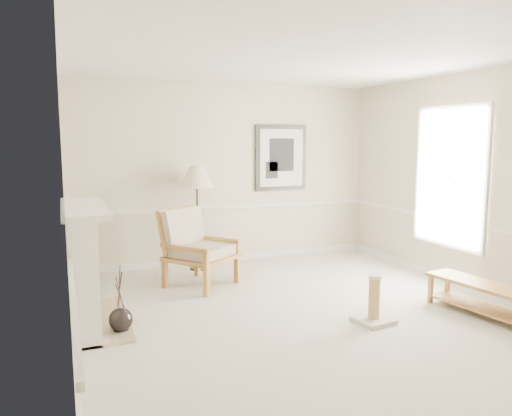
{
  "coord_description": "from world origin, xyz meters",
  "views": [
    {
      "loc": [
        -2.51,
        -4.99,
        2.02
      ],
      "look_at": [
        -0.29,
        0.7,
        1.17
      ],
      "focal_mm": 35.0,
      "sensor_mm": 36.0,
      "label": 1
    }
  ],
  "objects_px": {
    "floor_vase": "(121,320)",
    "armchair": "(194,244)",
    "scratching_post": "(374,308)",
    "bench": "(483,294)",
    "floor_lamp": "(197,180)"
  },
  "relations": [
    {
      "from": "floor_vase",
      "to": "bench",
      "type": "height_order",
      "value": "floor_vase"
    },
    {
      "from": "floor_vase",
      "to": "floor_lamp",
      "type": "height_order",
      "value": "floor_lamp"
    },
    {
      "from": "armchair",
      "to": "floor_lamp",
      "type": "height_order",
      "value": "floor_lamp"
    },
    {
      "from": "scratching_post",
      "to": "floor_lamp",
      "type": "bearing_deg",
      "value": 112.73
    },
    {
      "from": "armchair",
      "to": "floor_lamp",
      "type": "bearing_deg",
      "value": 34.93
    },
    {
      "from": "floor_vase",
      "to": "armchair",
      "type": "bearing_deg",
      "value": 51.09
    },
    {
      "from": "armchair",
      "to": "scratching_post",
      "type": "xyz_separation_m",
      "value": [
        1.48,
        -2.15,
        -0.41
      ]
    },
    {
      "from": "floor_vase",
      "to": "armchair",
      "type": "xyz_separation_m",
      "value": [
        1.16,
        1.44,
        0.44
      ]
    },
    {
      "from": "floor_lamp",
      "to": "scratching_post",
      "type": "distance_m",
      "value": 3.4
    },
    {
      "from": "floor_lamp",
      "to": "scratching_post",
      "type": "bearing_deg",
      "value": -67.27
    },
    {
      "from": "floor_vase",
      "to": "scratching_post",
      "type": "bearing_deg",
      "value": -15.1
    },
    {
      "from": "floor_vase",
      "to": "scratching_post",
      "type": "relative_size",
      "value": 1.36
    },
    {
      "from": "armchair",
      "to": "scratching_post",
      "type": "distance_m",
      "value": 2.64
    },
    {
      "from": "armchair",
      "to": "bench",
      "type": "height_order",
      "value": "armchair"
    },
    {
      "from": "floor_vase",
      "to": "armchair",
      "type": "distance_m",
      "value": 1.9
    }
  ]
}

